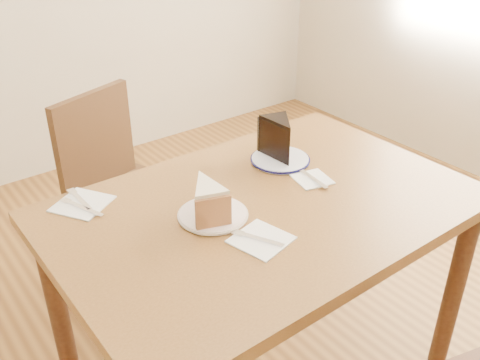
% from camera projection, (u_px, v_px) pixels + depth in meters
% --- Properties ---
extents(table, '(1.20, 0.80, 0.75)m').
position_uv_depth(table, '(264.00, 231.00, 1.58)').
color(table, '#4E3115').
rests_on(table, ground).
extents(chair_far, '(0.55, 0.55, 0.87)m').
position_uv_depth(chair_far, '(126.00, 194.00, 2.08)').
color(chair_far, black).
rests_on(chair_far, ground).
extents(plate_cream, '(0.19, 0.19, 0.01)m').
position_uv_depth(plate_cream, '(213.00, 215.00, 1.46)').
color(plate_cream, silver).
rests_on(plate_cream, table).
extents(plate_navy, '(0.19, 0.19, 0.01)m').
position_uv_depth(plate_navy, '(280.00, 159.00, 1.75)').
color(plate_navy, white).
rests_on(plate_navy, table).
extents(carrot_cake, '(0.13, 0.15, 0.09)m').
position_uv_depth(carrot_cake, '(206.00, 199.00, 1.44)').
color(carrot_cake, white).
rests_on(carrot_cake, plate_cream).
extents(chocolate_cake, '(0.13, 0.16, 0.12)m').
position_uv_depth(chocolate_cake, '(281.00, 141.00, 1.72)').
color(chocolate_cake, black).
rests_on(chocolate_cake, plate_navy).
extents(napkin_cream, '(0.16, 0.16, 0.00)m').
position_uv_depth(napkin_cream, '(261.00, 240.00, 1.37)').
color(napkin_cream, white).
rests_on(napkin_cream, table).
extents(napkin_navy, '(0.12, 0.12, 0.00)m').
position_uv_depth(napkin_navy, '(312.00, 179.00, 1.64)').
color(napkin_navy, white).
rests_on(napkin_navy, table).
extents(napkin_spare, '(0.19, 0.19, 0.00)m').
position_uv_depth(napkin_spare, '(82.00, 204.00, 1.52)').
color(napkin_spare, white).
rests_on(napkin_spare, table).
extents(fork_cream, '(0.07, 0.13, 0.00)m').
position_uv_depth(fork_cream, '(258.00, 239.00, 1.36)').
color(fork_cream, silver).
rests_on(fork_cream, napkin_cream).
extents(knife_navy, '(0.04, 0.17, 0.00)m').
position_uv_depth(knife_navy, '(310.00, 177.00, 1.65)').
color(knife_navy, silver).
rests_on(knife_navy, napkin_navy).
extents(fork_spare, '(0.02, 0.14, 0.00)m').
position_uv_depth(fork_spare, '(80.00, 199.00, 1.53)').
color(fork_spare, silver).
rests_on(fork_spare, napkin_spare).
extents(knife_spare, '(0.07, 0.16, 0.00)m').
position_uv_depth(knife_spare, '(82.00, 207.00, 1.49)').
color(knife_spare, silver).
rests_on(knife_spare, napkin_spare).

